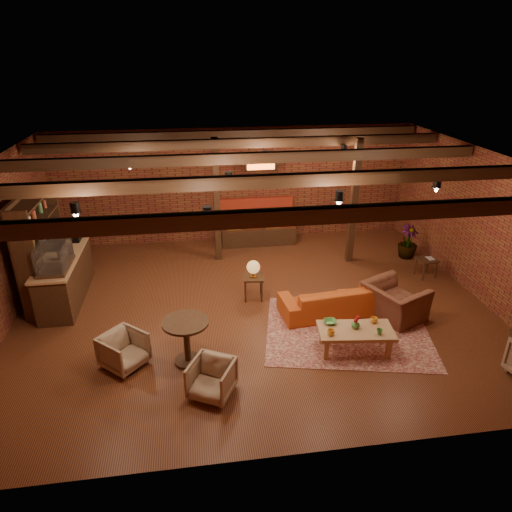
{
  "coord_description": "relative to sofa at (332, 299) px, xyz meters",
  "views": [
    {
      "loc": [
        -1.21,
        -8.48,
        5.17
      ],
      "look_at": [
        0.06,
        0.2,
        1.13
      ],
      "focal_mm": 32.0,
      "sensor_mm": 36.0,
      "label": 1
    }
  ],
  "objects": [
    {
      "name": "sofa",
      "position": [
        0.0,
        0.0,
        0.0
      ],
      "size": [
        2.26,
        1.09,
        0.64
      ],
      "primitive_type": "imported",
      "rotation": [
        0.0,
        0.0,
        3.25
      ],
      "color": "#B64A19",
      "rests_on": "floor"
    },
    {
      "name": "ceiling_spotlights",
      "position": [
        -1.58,
        0.46,
        2.54
      ],
      "size": [
        6.4,
        4.4,
        0.28
      ],
      "primitive_type": null,
      "color": "black",
      "rests_on": "ceiling"
    },
    {
      "name": "side_table_book",
      "position": [
        2.77,
        1.29,
        0.12
      ],
      "size": [
        0.48,
        0.48,
        0.5
      ],
      "rotation": [
        0.0,
        0.0,
        0.13
      ],
      "color": "black",
      "rests_on": "floor"
    },
    {
      "name": "shelving_hutch",
      "position": [
        -6.08,
        1.56,
        0.88
      ],
      "size": [
        0.52,
        2.0,
        2.4
      ],
      "primitive_type": null,
      "color": "black",
      "rests_on": "ground"
    },
    {
      "name": "round_table_left",
      "position": [
        -3.04,
        -1.24,
        0.26
      ],
      "size": [
        0.82,
        0.82,
        0.85
      ],
      "color": "black",
      "rests_on": "floor"
    },
    {
      "name": "floor",
      "position": [
        -1.58,
        0.46,
        -0.32
      ],
      "size": [
        10.0,
        10.0,
        0.0
      ],
      "primitive_type": "plane",
      "color": "#3D1B0F",
      "rests_on": "ground"
    },
    {
      "name": "ceiling_pipe",
      "position": [
        -1.58,
        2.06,
        2.53
      ],
      "size": [
        9.6,
        0.12,
        0.12
      ],
      "primitive_type": "cylinder",
      "rotation": [
        0.0,
        1.57,
        0.0
      ],
      "color": "black",
      "rests_on": "ceiling"
    },
    {
      "name": "banquette",
      "position": [
        -0.98,
        4.01,
        0.18
      ],
      "size": [
        2.1,
        0.7,
        1.0
      ],
      "primitive_type": null,
      "color": "#A32D1B",
      "rests_on": "ground"
    },
    {
      "name": "plant_counter",
      "position": [
        -5.58,
        1.66,
        0.9
      ],
      "size": [
        0.35,
        0.39,
        0.3
      ],
      "primitive_type": "imported",
      "color": "#337F33",
      "rests_on": "service_counter"
    },
    {
      "name": "wall_back",
      "position": [
        -1.58,
        4.46,
        1.28
      ],
      "size": [
        10.0,
        0.02,
        3.2
      ],
      "primitive_type": "cube",
      "color": "maroon",
      "rests_on": "ground"
    },
    {
      "name": "armchair_b",
      "position": [
        -2.66,
        -2.15,
        0.02
      ],
      "size": [
        0.87,
        0.85,
        0.68
      ],
      "primitive_type": "imported",
      "rotation": [
        0.0,
        0.0,
        -0.48
      ],
      "color": "#C0B395",
      "rests_on": "floor"
    },
    {
      "name": "wall_front",
      "position": [
        -1.58,
        -3.54,
        1.28
      ],
      "size": [
        10.0,
        0.02,
        3.2
      ],
      "primitive_type": "cube",
      "color": "maroon",
      "rests_on": "ground"
    },
    {
      "name": "post_left",
      "position": [
        -2.18,
        3.06,
        1.28
      ],
      "size": [
        0.16,
        0.16,
        3.2
      ],
      "primitive_type": "cube",
      "color": "black",
      "rests_on": "ground"
    },
    {
      "name": "service_counter",
      "position": [
        -5.68,
        1.46,
        0.48
      ],
      "size": [
        0.8,
        2.5,
        1.6
      ],
      "primitive_type": null,
      "color": "black",
      "rests_on": "ground"
    },
    {
      "name": "coffee_table",
      "position": [
        0.01,
        -1.35,
        0.1
      ],
      "size": [
        1.44,
        0.83,
        0.72
      ],
      "rotation": [
        0.0,
        0.0,
        -0.12
      ],
      "color": "#A8864E",
      "rests_on": "floor"
    },
    {
      "name": "service_sign",
      "position": [
        -0.98,
        3.56,
        2.03
      ],
      "size": [
        0.86,
        0.06,
        0.3
      ],
      "primitive_type": "cube",
      "color": "#EF5817",
      "rests_on": "ceiling"
    },
    {
      "name": "post_right",
      "position": [
        1.22,
        2.46,
        1.28
      ],
      "size": [
        0.16,
        0.16,
        3.2
      ],
      "primitive_type": "cube",
      "color": "black",
      "rests_on": "ground"
    },
    {
      "name": "plant_tall",
      "position": [
        2.82,
        2.43,
        1.03
      ],
      "size": [
        2.0,
        2.0,
        2.69
      ],
      "primitive_type": "imported",
      "rotation": [
        0.0,
        0.0,
        0.43
      ],
      "color": "#4C7F4C",
      "rests_on": "floor"
    },
    {
      "name": "wall_right",
      "position": [
        3.42,
        0.46,
        1.28
      ],
      "size": [
        0.02,
        8.0,
        3.2
      ],
      "primitive_type": "cube",
      "color": "maroon",
      "rests_on": "ground"
    },
    {
      "name": "side_table_lamp",
      "position": [
        -1.56,
        0.85,
        0.39
      ],
      "size": [
        0.48,
        0.48,
        0.93
      ],
      "rotation": [
        0.0,
        0.0,
        -0.1
      ],
      "color": "black",
      "rests_on": "floor"
    },
    {
      "name": "rug",
      "position": [
        0.11,
        -0.75,
        -0.31
      ],
      "size": [
        3.62,
        3.05,
        0.01
      ],
      "primitive_type": "cube",
      "rotation": [
        0.0,
        0.0,
        -0.21
      ],
      "color": "maroon",
      "rests_on": "floor"
    },
    {
      "name": "armchair_a",
      "position": [
        -4.14,
        -1.19,
        0.03
      ],
      "size": [
        0.93,
        0.93,
        0.7
      ],
      "primitive_type": "imported",
      "rotation": [
        0.0,
        0.0,
        0.83
      ],
      "color": "#C0B395",
      "rests_on": "floor"
    },
    {
      "name": "ceiling_beams",
      "position": [
        -1.58,
        0.46,
        2.76
      ],
      "size": [
        9.8,
        6.4,
        0.22
      ],
      "primitive_type": null,
      "color": "black",
      "rests_on": "ceiling"
    },
    {
      "name": "ceiling",
      "position": [
        -1.58,
        0.46,
        2.88
      ],
      "size": [
        10.0,
        8.0,
        0.02
      ],
      "primitive_type": "cube",
      "color": "black",
      "rests_on": "wall_back"
    },
    {
      "name": "armchair_right",
      "position": [
        1.23,
        -0.34,
        0.18
      ],
      "size": [
        1.13,
        1.33,
        0.99
      ],
      "primitive_type": "imported",
      "rotation": [
        0.0,
        0.0,
        1.99
      ],
      "color": "brown",
      "rests_on": "floor"
    }
  ]
}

